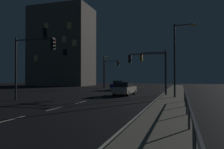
{
  "coord_description": "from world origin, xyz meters",
  "views": [
    {
      "loc": [
        8.06,
        -3.95,
        2.09
      ],
      "look_at": [
        -1.93,
        28.09,
        2.55
      ],
      "focal_mm": 35.48,
      "sensor_mm": 36.0,
      "label": 1
    }
  ],
  "objects_px": {
    "car_oncoming": "(120,85)",
    "traffic_light_far_left": "(32,55)",
    "building_distant": "(62,47)",
    "traffic_light_near_left": "(111,68)",
    "street_lamp_across_street": "(105,68)",
    "traffic_light_far_center": "(154,63)",
    "car": "(125,88)",
    "traffic_light_far_right": "(148,64)",
    "street_lamp_mid_block": "(178,53)"
  },
  "relations": [
    {
      "from": "street_lamp_mid_block",
      "to": "traffic_light_far_right",
      "type": "bearing_deg",
      "value": 143.91
    },
    {
      "from": "car",
      "to": "traffic_light_far_center",
      "type": "height_order",
      "value": "traffic_light_far_center"
    },
    {
      "from": "traffic_light_near_left",
      "to": "street_lamp_across_street",
      "type": "distance_m",
      "value": 1.28
    },
    {
      "from": "traffic_light_far_center",
      "to": "building_distant",
      "type": "xyz_separation_m",
      "value": [
        -26.77,
        23.91,
        6.35
      ]
    },
    {
      "from": "traffic_light_far_left",
      "to": "traffic_light_near_left",
      "type": "xyz_separation_m",
      "value": [
        -0.55,
        25.23,
        -0.16
      ]
    },
    {
      "from": "street_lamp_mid_block",
      "to": "traffic_light_far_left",
      "type": "bearing_deg",
      "value": -154.65
    },
    {
      "from": "car",
      "to": "street_lamp_mid_block",
      "type": "bearing_deg",
      "value": -21.59
    },
    {
      "from": "street_lamp_mid_block",
      "to": "street_lamp_across_street",
      "type": "distance_m",
      "value": 24.06
    },
    {
      "from": "traffic_light_far_left",
      "to": "traffic_light_near_left",
      "type": "relative_size",
      "value": 1.03
    },
    {
      "from": "car",
      "to": "traffic_light_far_center",
      "type": "bearing_deg",
      "value": 40.52
    },
    {
      "from": "traffic_light_far_right",
      "to": "traffic_light_near_left",
      "type": "distance_m",
      "value": 19.54
    },
    {
      "from": "building_distant",
      "to": "traffic_light_near_left",
      "type": "bearing_deg",
      "value": -30.24
    },
    {
      "from": "car",
      "to": "building_distant",
      "type": "xyz_separation_m",
      "value": [
        -23.66,
        26.57,
        9.39
      ]
    },
    {
      "from": "traffic_light_far_center",
      "to": "car",
      "type": "bearing_deg",
      "value": -139.48
    },
    {
      "from": "car",
      "to": "traffic_light_far_right",
      "type": "height_order",
      "value": "traffic_light_far_right"
    },
    {
      "from": "traffic_light_far_right",
      "to": "traffic_light_far_left",
      "type": "bearing_deg",
      "value": -138.05
    },
    {
      "from": "car_oncoming",
      "to": "traffic_light_far_center",
      "type": "relative_size",
      "value": 0.84
    },
    {
      "from": "traffic_light_far_right",
      "to": "building_distant",
      "type": "relative_size",
      "value": 0.24
    },
    {
      "from": "traffic_light_far_left",
      "to": "car",
      "type": "bearing_deg",
      "value": 52.09
    },
    {
      "from": "car_oncoming",
      "to": "traffic_light_far_right",
      "type": "bearing_deg",
      "value": -59.41
    },
    {
      "from": "traffic_light_far_center",
      "to": "traffic_light_near_left",
      "type": "relative_size",
      "value": 0.94
    },
    {
      "from": "car_oncoming",
      "to": "street_lamp_mid_block",
      "type": "bearing_deg",
      "value": -53.72
    },
    {
      "from": "car_oncoming",
      "to": "traffic_light_far_left",
      "type": "bearing_deg",
      "value": -98.89
    },
    {
      "from": "car_oncoming",
      "to": "street_lamp_across_street",
      "type": "xyz_separation_m",
      "value": [
        -4.8,
        6.24,
        3.14
      ]
    },
    {
      "from": "traffic_light_near_left",
      "to": "street_lamp_mid_block",
      "type": "bearing_deg",
      "value": -55.8
    },
    {
      "from": "traffic_light_far_right",
      "to": "street_lamp_across_street",
      "type": "height_order",
      "value": "street_lamp_across_street"
    },
    {
      "from": "traffic_light_far_center",
      "to": "building_distant",
      "type": "height_order",
      "value": "building_distant"
    },
    {
      "from": "street_lamp_mid_block",
      "to": "street_lamp_across_street",
      "type": "relative_size",
      "value": 1.12
    },
    {
      "from": "car",
      "to": "traffic_light_far_left",
      "type": "xyz_separation_m",
      "value": [
        -6.5,
        -8.34,
        3.26
      ]
    },
    {
      "from": "traffic_light_far_center",
      "to": "traffic_light_far_right",
      "type": "height_order",
      "value": "traffic_light_far_center"
    },
    {
      "from": "traffic_light_far_right",
      "to": "building_distant",
      "type": "bearing_deg",
      "value": 134.85
    },
    {
      "from": "street_lamp_across_street",
      "to": "car_oncoming",
      "type": "bearing_deg",
      "value": -52.39
    },
    {
      "from": "traffic_light_far_right",
      "to": "street_lamp_mid_block",
      "type": "bearing_deg",
      "value": -36.09
    },
    {
      "from": "traffic_light_far_right",
      "to": "building_distant",
      "type": "distance_m",
      "value": 38.06
    },
    {
      "from": "street_lamp_across_street",
      "to": "building_distant",
      "type": "height_order",
      "value": "building_distant"
    },
    {
      "from": "traffic_light_near_left",
      "to": "street_lamp_across_street",
      "type": "height_order",
      "value": "street_lamp_across_street"
    },
    {
      "from": "car_oncoming",
      "to": "street_lamp_mid_block",
      "type": "relative_size",
      "value": 0.61
    },
    {
      "from": "traffic_light_far_left",
      "to": "traffic_light_near_left",
      "type": "height_order",
      "value": "traffic_light_far_left"
    },
    {
      "from": "building_distant",
      "to": "traffic_light_far_left",
      "type": "bearing_deg",
      "value": -63.82
    },
    {
      "from": "street_lamp_mid_block",
      "to": "building_distant",
      "type": "bearing_deg",
      "value": 135.73
    },
    {
      "from": "traffic_light_near_left",
      "to": "street_lamp_across_street",
      "type": "relative_size",
      "value": 0.87
    },
    {
      "from": "building_distant",
      "to": "traffic_light_far_center",
      "type": "bearing_deg",
      "value": -41.77
    },
    {
      "from": "traffic_light_far_center",
      "to": "traffic_light_far_left",
      "type": "xyz_separation_m",
      "value": [
        -9.61,
        -11.0,
        0.22
      ]
    },
    {
      "from": "street_lamp_across_street",
      "to": "building_distant",
      "type": "distance_m",
      "value": 19.18
    },
    {
      "from": "traffic_light_far_left",
      "to": "traffic_light_near_left",
      "type": "bearing_deg",
      "value": 91.26
    },
    {
      "from": "street_lamp_mid_block",
      "to": "building_distant",
      "type": "height_order",
      "value": "building_distant"
    },
    {
      "from": "traffic_light_far_left",
      "to": "street_lamp_across_street",
      "type": "height_order",
      "value": "street_lamp_across_street"
    },
    {
      "from": "traffic_light_far_right",
      "to": "street_lamp_across_street",
      "type": "relative_size",
      "value": 0.75
    },
    {
      "from": "car",
      "to": "car_oncoming",
      "type": "xyz_separation_m",
      "value": [
        -3.52,
        10.65,
        0.0
      ]
    },
    {
      "from": "car_oncoming",
      "to": "building_distant",
      "type": "bearing_deg",
      "value": 141.68
    }
  ]
}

